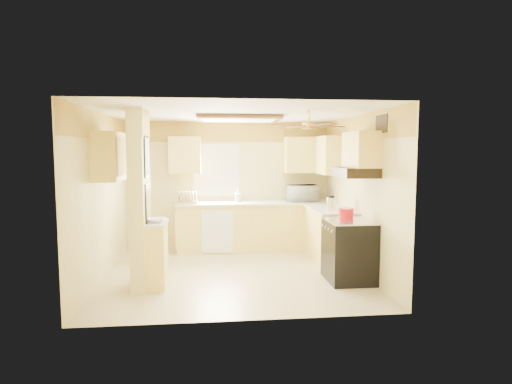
{
  "coord_description": "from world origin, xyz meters",
  "views": [
    {
      "loc": [
        -0.37,
        -6.6,
        1.94
      ],
      "look_at": [
        0.38,
        0.35,
        1.26
      ],
      "focal_mm": 30.0,
      "sensor_mm": 36.0,
      "label": 1
    }
  ],
  "objects": [
    {
      "name": "partition_ledge",
      "position": [
        -1.13,
        -0.55,
        0.45
      ],
      "size": [
        0.25,
        0.55,
        0.9
      ],
      "primitive_type": "cube",
      "color": "#FBE464",
      "rests_on": "floor"
    },
    {
      "name": "floor",
      "position": [
        0.0,
        0.0,
        0.0
      ],
      "size": [
        4.0,
        4.0,
        0.0
      ],
      "primitive_type": "plane",
      "color": "tan",
      "rests_on": "ground"
    },
    {
      "name": "vent_grate",
      "position": [
        1.98,
        -0.9,
        2.3
      ],
      "size": [
        0.02,
        0.4,
        0.25
      ],
      "primitive_type": "cube",
      "color": "black",
      "rests_on": "wall_right"
    },
    {
      "name": "upper_cab_back_right",
      "position": [
        1.55,
        1.72,
        1.85
      ],
      "size": [
        0.9,
        0.35,
        0.7
      ],
      "primitive_type": "cube",
      "color": "#FBE464",
      "rests_on": "wall_back"
    },
    {
      "name": "upper_cab_over_stove",
      "position": [
        1.82,
        -0.55,
        1.95
      ],
      "size": [
        0.35,
        0.76,
        0.52
      ],
      "primitive_type": "cube",
      "color": "#FBE464",
      "rests_on": "wall_right"
    },
    {
      "name": "upper_cab_left_wall",
      "position": [
        -1.82,
        -0.25,
        1.85
      ],
      "size": [
        0.35,
        0.75,
        0.7
      ],
      "primitive_type": "cube",
      "color": "#FBE464",
      "rests_on": "wall_left"
    },
    {
      "name": "lower_cabinets_back",
      "position": [
        0.5,
        1.6,
        0.45
      ],
      "size": [
        3.0,
        0.6,
        0.9
      ],
      "primitive_type": "cube",
      "color": "#FBE464",
      "rests_on": "floor"
    },
    {
      "name": "utensil_crock",
      "position": [
        0.17,
        1.73,
        1.02
      ],
      "size": [
        0.12,
        0.12,
        0.24
      ],
      "color": "white",
      "rests_on": "countertop_back"
    },
    {
      "name": "wallpaper_border",
      "position": [
        0.0,
        1.88,
        2.3
      ],
      "size": [
        4.0,
        0.02,
        0.4
      ],
      "primitive_type": "cube",
      "color": "#FFDB4B",
      "rests_on": "wall_back"
    },
    {
      "name": "window",
      "position": [
        -0.25,
        1.89,
        1.55
      ],
      "size": [
        0.92,
        0.02,
        1.02
      ],
      "color": "white",
      "rests_on": "wall_back"
    },
    {
      "name": "dishwasher_panel",
      "position": [
        -0.25,
        1.29,
        0.43
      ],
      "size": [
        0.58,
        0.02,
        0.8
      ],
      "primitive_type": "cube",
      "color": "white",
      "rests_on": "lower_cabinets_back"
    },
    {
      "name": "wall_back",
      "position": [
        0.0,
        1.9,
        1.25
      ],
      "size": [
        4.0,
        0.0,
        4.0
      ],
      "primitive_type": "plane",
      "rotation": [
        1.57,
        0.0,
        0.0
      ],
      "color": "#DAC985",
      "rests_on": "floor"
    },
    {
      "name": "upper_cab_right",
      "position": [
        1.82,
        1.25,
        1.85
      ],
      "size": [
        0.35,
        1.0,
        0.7
      ],
      "primitive_type": "cube",
      "color": "#FBE464",
      "rests_on": "wall_right"
    },
    {
      "name": "stove",
      "position": [
        1.67,
        -0.55,
        0.46
      ],
      "size": [
        0.68,
        0.77,
        0.92
      ],
      "color": "black",
      "rests_on": "floor"
    },
    {
      "name": "poster_nashville",
      "position": [
        -1.24,
        -0.55,
        1.2
      ],
      "size": [
        0.02,
        0.42,
        0.57
      ],
      "color": "black",
      "rests_on": "partition_column"
    },
    {
      "name": "ledge_top",
      "position": [
        -1.13,
        -0.55,
        0.92
      ],
      "size": [
        0.28,
        0.58,
        0.04
      ],
      "primitive_type": "cube",
      "color": "silver",
      "rests_on": "partition_ledge"
    },
    {
      "name": "wall_left",
      "position": [
        -2.0,
        0.0,
        1.25
      ],
      "size": [
        0.0,
        3.8,
        3.8
      ],
      "primitive_type": "plane",
      "rotation": [
        1.57,
        0.0,
        1.57
      ],
      "color": "#DAC985",
      "rests_on": "floor"
    },
    {
      "name": "lower_cabinets_right",
      "position": [
        1.7,
        0.6,
        0.45
      ],
      "size": [
        0.6,
        1.4,
        0.9
      ],
      "primitive_type": "cube",
      "color": "#FBE464",
      "rests_on": "floor"
    },
    {
      "name": "wall_right",
      "position": [
        2.0,
        0.0,
        1.25
      ],
      "size": [
        0.0,
        3.8,
        3.8
      ],
      "primitive_type": "plane",
      "rotation": [
        1.57,
        0.0,
        -1.57
      ],
      "color": "#DAC985",
      "rests_on": "floor"
    },
    {
      "name": "countertop_right",
      "position": [
        1.69,
        0.6,
        0.92
      ],
      "size": [
        0.64,
        1.44,
        0.04
      ],
      "primitive_type": "cube",
      "color": "silver",
      "rests_on": "lower_cabinets_right"
    },
    {
      "name": "wall_front",
      "position": [
        0.0,
        -1.9,
        1.25
      ],
      "size": [
        4.0,
        0.0,
        4.0
      ],
      "primitive_type": "plane",
      "rotation": [
        -1.57,
        0.0,
        0.0
      ],
      "color": "#DAC985",
      "rests_on": "floor"
    },
    {
      "name": "partition_column",
      "position": [
        -1.35,
        -0.55,
        1.25
      ],
      "size": [
        0.2,
        0.7,
        2.5
      ],
      "primitive_type": "cube",
      "color": "#DAC985",
      "rests_on": "floor"
    },
    {
      "name": "upper_cab_back_left",
      "position": [
        -0.85,
        1.72,
        1.85
      ],
      "size": [
        0.6,
        0.35,
        0.7
      ],
      "primitive_type": "cube",
      "color": "#FBE464",
      "rests_on": "wall_back"
    },
    {
      "name": "range_hood",
      "position": [
        1.74,
        -0.55,
        1.62
      ],
      "size": [
        0.5,
        0.76,
        0.14
      ],
      "primitive_type": "cube",
      "color": "black",
      "rests_on": "upper_cab_over_stove"
    },
    {
      "name": "ceiling_light_panel",
      "position": [
        0.1,
        0.5,
        2.46
      ],
      "size": [
        1.35,
        0.95,
        0.06
      ],
      "color": "brown",
      "rests_on": "ceiling"
    },
    {
      "name": "bowl",
      "position": [
        -1.12,
        -0.6,
        0.97
      ],
      "size": [
        0.26,
        0.26,
        0.06
      ],
      "primitive_type": "imported",
      "rotation": [
        0.0,
        0.0,
        -0.04
      ],
      "color": "white",
      "rests_on": "ledge_top"
    },
    {
      "name": "poster_menu",
      "position": [
        -1.24,
        -0.55,
        1.85
      ],
      "size": [
        0.02,
        0.42,
        0.57
      ],
      "color": "black",
      "rests_on": "partition_column"
    },
    {
      "name": "ceiling_fan",
      "position": [
        1.0,
        -0.7,
        2.29
      ],
      "size": [
        1.15,
        1.15,
        0.26
      ],
      "color": "gold",
      "rests_on": "ceiling"
    },
    {
      "name": "dutch_oven",
      "position": [
        1.66,
        -0.43,
        1.0
      ],
      "size": [
        0.24,
        0.24,
        0.16
      ],
      "color": "red",
      "rests_on": "stove"
    },
    {
      "name": "kettle",
      "position": [
        1.65,
        0.36,
        1.05
      ],
      "size": [
        0.16,
        0.16,
        0.24
      ],
      "color": "silver",
      "rests_on": "countertop_right"
    },
    {
      "name": "dish_rack",
      "position": [
        -0.81,
        1.58,
        1.02
      ],
      "size": [
        0.38,
        0.29,
        0.22
      ],
      "color": "tan",
      "rests_on": "countertop_back"
    },
    {
      "name": "microwave",
      "position": [
        1.43,
        1.63,
        1.1
      ],
      "size": [
        0.6,
        0.42,
        0.32
      ],
      "primitive_type": "imported",
      "rotation": [
        0.0,
        0.0,
        3.2
      ],
      "color": "white",
      "rests_on": "countertop_back"
    },
    {
      "name": "ceiling",
      "position": [
        0.0,
        0.0,
        2.5
      ],
      "size": [
        4.0,
        4.0,
        0.0
      ],
      "primitive_type": "plane",
      "rotation": [
        3.14,
        0.0,
        0.0
      ],
      "color": "white",
      "rests_on": "wall_back"
    },
    {
      "name": "countertop_back",
      "position": [
        0.5,
        1.59,
        0.92
      ],
      "size": [
        3.04,
        0.64,
        0.04
      ],
      "primitive_type": "cube",
      "color": "silver",
      "rests_on": "lower_cabinets_back"
    }
  ]
}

